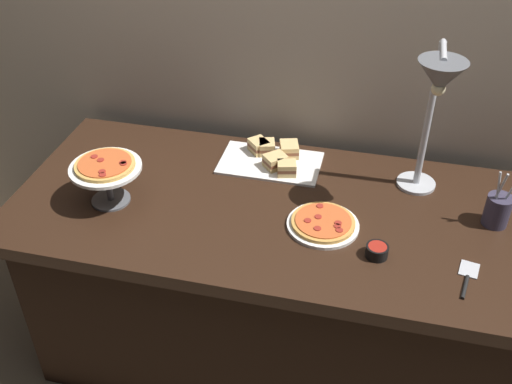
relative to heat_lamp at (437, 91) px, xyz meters
name	(u,v)px	position (x,y,z in m)	size (l,w,h in m)	color
ground_plane	(277,349)	(-0.45, -0.13, -1.20)	(8.00, 8.00, 0.00)	brown
back_wall	(312,33)	(-0.45, 0.37, 0.00)	(4.40, 0.04, 2.40)	#B7A893
buffet_table	(279,284)	(-0.45, -0.13, -0.81)	(1.90, 0.84, 0.76)	black
heat_lamp	(437,91)	(0.00, 0.00, 0.00)	(0.15, 0.29, 0.56)	#B7BABF
pizza_plate_front	(323,223)	(-0.30, -0.20, -0.42)	(0.24, 0.24, 0.03)	white
pizza_plate_center	(106,170)	(-1.04, -0.23, -0.31)	(0.25, 0.25, 0.16)	#595B60
sandwich_platter	(273,158)	(-0.54, 0.14, -0.41)	(0.38, 0.23, 0.06)	white
sauce_cup_near	(377,251)	(-0.11, -0.30, -0.42)	(0.07, 0.07, 0.04)	black
utensil_holder	(497,210)	(0.26, -0.05, -0.38)	(0.08, 0.08, 0.22)	#383347
serving_spatula	(467,278)	(0.16, -0.34, -0.43)	(0.07, 0.17, 0.01)	#B7BABF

